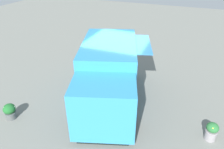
{
  "coord_description": "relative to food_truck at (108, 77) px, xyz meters",
  "views": [
    {
      "loc": [
        -8.08,
        -3.0,
        5.61
      ],
      "look_at": [
        -0.71,
        -0.0,
        1.11
      ],
      "focal_mm": 34.24,
      "sensor_mm": 36.0,
      "label": 1
    }
  ],
  "objects": [
    {
      "name": "planter_flowering_far",
      "position": [
        -0.77,
        -4.15,
        -0.81
      ],
      "size": [
        0.4,
        0.4,
        0.69
      ],
      "color": "gray",
      "rests_on": "ground_plane"
    },
    {
      "name": "planter_flowering_near",
      "position": [
        -2.52,
        3.06,
        -0.84
      ],
      "size": [
        0.46,
        0.46,
        0.64
      ],
      "color": "#525655",
      "rests_on": "ground_plane"
    },
    {
      "name": "food_truck",
      "position": [
        0.0,
        0.0,
        0.0
      ],
      "size": [
        5.57,
        3.69,
        2.43
      ],
      "color": "#3290CA",
      "rests_on": "ground_plane"
    },
    {
      "name": "person_customer",
      "position": [
        5.58,
        2.01,
        -0.85
      ],
      "size": [
        0.75,
        0.68,
        0.85
      ],
      "color": "navy",
      "rests_on": "ground_plane"
    },
    {
      "name": "ground_plane",
      "position": [
        1.06,
        -0.03,
        -1.17
      ],
      "size": [
        40.0,
        40.0,
        0.0
      ],
      "primitive_type": "plane",
      "color": "gray"
    }
  ]
}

